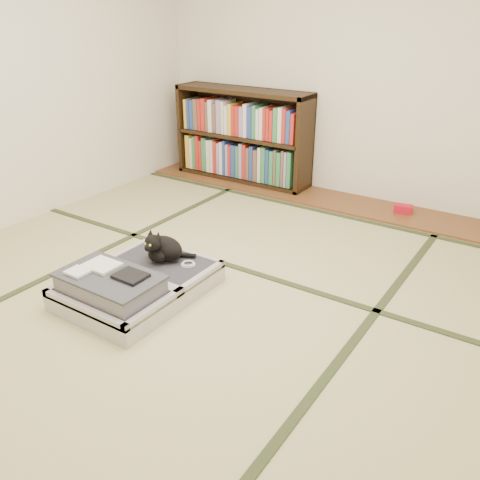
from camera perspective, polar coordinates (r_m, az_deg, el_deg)
The scene contains 10 objects.
floor at distance 3.27m, azimuth -4.15°, elevation -5.94°, with size 4.50×4.50×0.00m, color tan.
wood_strip at distance 4.84m, azimuth 10.40°, elevation 4.40°, with size 4.00×0.50×0.02m, color brown.
red_item at distance 4.66m, azimuth 17.86°, elevation 3.35°, with size 0.15×0.09×0.07m, color red.
room_shell at distance 2.82m, azimuth -5.12°, elevation 20.56°, with size 4.50×4.50×4.50m.
tatami_borders at distance 3.62m, azimuth 0.60°, elevation -2.56°, with size 4.00×4.50×0.01m.
bookcase at distance 5.25m, azimuth 0.29°, elevation 11.45°, with size 1.45×0.33×0.93m.
suitcase at distance 3.23m, azimuth -11.81°, elevation -4.92°, with size 0.68×0.91×0.27m.
cat at distance 3.36m, azimuth -8.71°, elevation -0.93°, with size 0.30×0.30×0.24m.
cable_coil at distance 3.32m, azimuth -5.84°, elevation -2.69°, with size 0.09×0.09×0.02m.
hanger at distance 3.62m, azimuth -5.26°, elevation -2.59°, with size 0.40×0.20×0.01m.
Camera 1 is at (1.74, -2.20, 1.67)m, focal length 38.00 mm.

